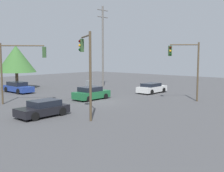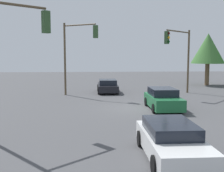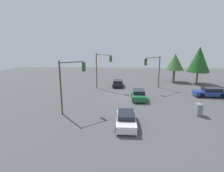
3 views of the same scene
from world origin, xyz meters
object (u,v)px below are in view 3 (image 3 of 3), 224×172
Objects in this scene: electrical_cabinet at (198,110)px; sedan_white at (126,119)px; sedan_blue at (210,92)px; sedan_dark at (118,83)px; sedan_green at (139,95)px; traffic_signal_cross at (102,65)px; traffic_signal_aux at (154,67)px; traffic_signal_main at (70,77)px.

sedan_white is at bearing 111.32° from electrical_cabinet.
sedan_blue reaches higher than sedan_dark.
electrical_cabinet is at bearing 147.76° from sedan_blue.
traffic_signal_cross reaches higher than sedan_green.
traffic_signal_cross is 1.08× the size of traffic_signal_aux.
sedan_green is 10.53m from traffic_signal_main.
sedan_green is 3.09× the size of electrical_cabinet.
sedan_blue is at bearing -168.74° from sedan_green.
sedan_dark is 0.63× the size of traffic_signal_cross.
sedan_white is 0.73× the size of traffic_signal_main.
sedan_green is at bearing 47.32° from electrical_cabinet.
sedan_green is at bearing -102.22° from sedan_white.
traffic_signal_main is 4.57× the size of electrical_cabinet.
sedan_green is 0.69× the size of traffic_signal_aux.
sedan_blue reaches higher than sedan_white.
sedan_green is 0.64× the size of traffic_signal_cross.
sedan_dark is at bearing 68.66° from traffic_signal_cross.
sedan_blue is 9.35m from electrical_cabinet.
electrical_cabinet is (-12.07, -12.25, -3.69)m from traffic_signal_cross.
sedan_green reaches higher than sedan_blue.
sedan_blue is 1.08× the size of sedan_white.
sedan_blue is at bearing 18.60° from traffic_signal_cross.
electrical_cabinet is (-0.05, -14.37, -3.46)m from traffic_signal_main.
traffic_signal_aux is 4.46× the size of electrical_cabinet.
traffic_signal_main is at bearing 34.49° from sedan_green.
traffic_signal_main reaches higher than sedan_white.
traffic_signal_cross is at bearing -46.38° from sedan_green.
sedan_dark is 7.55m from traffic_signal_aux.
sedan_white is at bearing 77.78° from sedan_green.
traffic_signal_aux reaches higher than sedan_dark.
sedan_blue is 0.75× the size of traffic_signal_cross.
electrical_cabinet is (3.15, -8.08, 0.05)m from sedan_white.
electrical_cabinet is at bearing -158.68° from sedan_white.
traffic_signal_main is at bearing -109.19° from sedan_dark.
sedan_green is 0.86× the size of sedan_blue.
traffic_signal_aux is (12.19, -11.33, -0.02)m from traffic_signal_main.
traffic_signal_cross reaches higher than traffic_signal_main.
traffic_signal_cross is at bearing -74.68° from sedan_white.
electrical_cabinet reaches higher than sedan_white.
traffic_signal_cross is 4.83× the size of electrical_cabinet.
sedan_green is 0.68× the size of traffic_signal_main.
sedan_white is at bearing -85.41° from sedan_dark.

